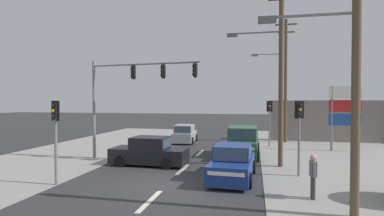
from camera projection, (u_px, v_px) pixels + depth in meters
name	position (u px, v px, depth m)	size (l,w,h in m)	color
ground_plane	(166.00, 185.00, 12.56)	(140.00, 140.00, 0.00)	#303033
lane_dash_near	(150.00, 201.00, 10.60)	(0.20, 2.40, 0.01)	silver
lane_dash_mid	(183.00, 169.00, 15.49)	(0.20, 2.40, 0.01)	silver
lane_dash_far	(200.00, 153.00, 20.39)	(0.20, 2.40, 0.01)	silver
kerb_right_verge	(383.00, 184.00, 12.68)	(10.00, 44.00, 0.02)	gray
kerb_left_verge	(51.00, 159.00, 18.20)	(8.00, 40.00, 0.02)	gray
utility_pole_foreground_right	(351.00, 65.00, 8.96)	(3.78, 0.28, 8.57)	brown
utility_pole_midground_right	(279.00, 66.00, 15.97)	(3.78, 0.32, 10.06)	brown
utility_pole_background_right	(284.00, 77.00, 25.43)	(3.78, 0.59, 10.48)	brown
traffic_signal_mast	(128.00, 87.00, 17.75)	(6.86, 0.93, 6.00)	slate
pedestal_signal_right_kerb	(299.00, 125.00, 13.98)	(0.44, 0.31, 3.56)	slate
pedestal_signal_left_kerb	(55.00, 128.00, 12.53)	(0.44, 0.31, 3.56)	slate
pedestal_signal_far_median	(269.00, 116.00, 23.10)	(0.44, 0.29, 3.56)	slate
shopping_plaza_sign	(345.00, 109.00, 20.91)	(2.10, 0.16, 4.60)	slate
shopfront_wall_far	(341.00, 121.00, 25.93)	(12.00, 1.00, 3.60)	gray
sedan_oncoming_near	(150.00, 152.00, 16.59)	(4.28, 1.98, 1.56)	black
suv_kerbside_parked	(243.00, 143.00, 19.13)	(2.13, 4.57, 1.90)	#235633
hatchback_receding_far	(185.00, 134.00, 25.55)	(1.91, 3.70, 1.53)	#A3A8AD
sedan_oncoming_mid	(233.00, 164.00, 13.59)	(2.07, 4.32, 1.56)	navy
pedestrian_at_kerb	(313.00, 174.00, 10.73)	(0.23, 0.56, 1.63)	#333338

